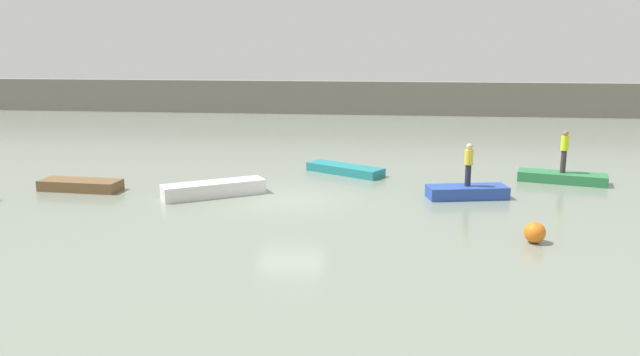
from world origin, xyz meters
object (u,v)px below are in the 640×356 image
object	(u,v)px
rowboat_green	(562,177)
person_yellow_shirt	(469,162)
rowboat_white	(214,189)
rowboat_blue	(467,192)
rowboat_brown	(81,185)
person_hiviz_shirt	(564,149)
mooring_buoy	(535,232)
rowboat_teal	(345,169)

from	to	relation	value
rowboat_green	person_yellow_shirt	size ratio (longest dim) A/B	2.17
rowboat_white	rowboat_blue	xyz separation A→B (m)	(9.57, 0.77, -0.04)
rowboat_brown	rowboat_green	bearing A→B (deg)	14.28
rowboat_green	person_hiviz_shirt	size ratio (longest dim) A/B	1.99
rowboat_white	person_hiviz_shirt	distance (m)	14.40
rowboat_white	rowboat_blue	distance (m)	9.60
rowboat_brown	rowboat_blue	bearing A→B (deg)	5.53
rowboat_brown	person_yellow_shirt	xyz separation A→B (m)	(15.06, 0.46, 1.15)
person_yellow_shirt	mooring_buoy	distance (m)	5.46
rowboat_teal	rowboat_green	bearing A→B (deg)	26.37
rowboat_blue	rowboat_green	distance (m)	5.27
rowboat_brown	rowboat_teal	distance (m)	11.05
rowboat_teal	person_yellow_shirt	bearing A→B (deg)	-7.28
rowboat_teal	rowboat_green	distance (m)	9.17
person_hiviz_shirt	person_yellow_shirt	size ratio (longest dim) A/B	1.09
rowboat_brown	rowboat_white	distance (m)	5.50
person_hiviz_shirt	mooring_buoy	bearing A→B (deg)	-109.20
person_hiviz_shirt	mooring_buoy	size ratio (longest dim) A/B	2.81
rowboat_teal	mooring_buoy	distance (m)	10.98
rowboat_white	mooring_buoy	bearing A→B (deg)	-53.56
rowboat_white	person_yellow_shirt	xyz separation A→B (m)	(9.57, 0.77, 1.09)
rowboat_teal	person_yellow_shirt	distance (m)	6.33
rowboat_white	rowboat_blue	bearing A→B (deg)	-26.95
rowboat_teal	mooring_buoy	world-z (taller)	mooring_buoy
rowboat_brown	person_hiviz_shirt	xyz separation A→B (m)	(19.31, 3.58, 1.19)
rowboat_white	mooring_buoy	distance (m)	11.78
person_hiviz_shirt	person_yellow_shirt	world-z (taller)	person_hiviz_shirt
rowboat_brown	rowboat_teal	xyz separation A→B (m)	(10.17, 4.31, -0.02)
rowboat_blue	person_hiviz_shirt	bearing A→B (deg)	24.39
rowboat_blue	person_hiviz_shirt	xyz separation A→B (m)	(4.25, 3.12, 1.16)
rowboat_teal	rowboat_white	bearing A→B (deg)	-104.44
rowboat_blue	mooring_buoy	bearing A→B (deg)	-87.26
rowboat_white	person_yellow_shirt	size ratio (longest dim) A/B	2.40
rowboat_white	rowboat_teal	distance (m)	6.58
rowboat_blue	rowboat_teal	bearing A→B (deg)	129.88
person_yellow_shirt	rowboat_green	bearing A→B (deg)	36.31
rowboat_brown	rowboat_teal	bearing A→B (deg)	26.74
rowboat_white	person_hiviz_shirt	size ratio (longest dim) A/B	2.20
rowboat_brown	rowboat_blue	distance (m)	15.07
rowboat_green	rowboat_brown	bearing A→B (deg)	-154.33
rowboat_blue	rowboat_brown	bearing A→B (deg)	169.84
rowboat_brown	person_hiviz_shirt	world-z (taller)	person_hiviz_shirt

